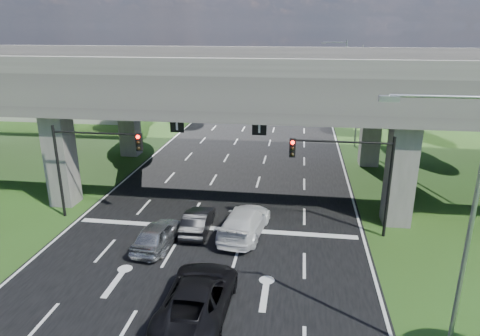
% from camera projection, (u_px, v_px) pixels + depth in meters
% --- Properties ---
extents(ground, '(160.00, 160.00, 0.00)m').
position_uv_depth(ground, '(202.00, 258.00, 22.66)').
color(ground, '#274014').
rests_on(ground, ground).
extents(road, '(18.00, 120.00, 0.03)m').
position_uv_depth(road, '(232.00, 190.00, 32.05)').
color(road, black).
rests_on(road, ground).
extents(overpass, '(80.00, 15.00, 10.00)m').
position_uv_depth(overpass, '(235.00, 80.00, 31.44)').
color(overpass, '#3A3835').
rests_on(overpass, ground).
extents(warehouse, '(20.00, 10.00, 4.00)m').
position_uv_depth(warehouse, '(73.00, 101.00, 58.39)').
color(warehouse, '#9E9E99').
rests_on(warehouse, ground).
extents(signal_right, '(5.76, 0.54, 6.00)m').
position_uv_depth(signal_right, '(351.00, 167.00, 24.00)').
color(signal_right, black).
rests_on(signal_right, ground).
extents(signal_left, '(5.76, 0.54, 6.00)m').
position_uv_depth(signal_left, '(89.00, 156.00, 26.09)').
color(signal_left, black).
rests_on(signal_left, ground).
extents(streetlight_near, '(3.38, 0.25, 10.00)m').
position_uv_depth(streetlight_near, '(459.00, 216.00, 13.83)').
color(streetlight_near, gray).
rests_on(streetlight_near, ground).
extents(streetlight_far, '(3.38, 0.25, 10.00)m').
position_uv_depth(streetlight_far, '(355.00, 89.00, 42.02)').
color(streetlight_far, gray).
rests_on(streetlight_far, ground).
extents(streetlight_beyond, '(3.38, 0.25, 10.00)m').
position_uv_depth(streetlight_beyond, '(342.00, 72.00, 57.05)').
color(streetlight_beyond, gray).
rests_on(streetlight_beyond, ground).
extents(tree_left_near, '(4.50, 4.50, 7.80)m').
position_uv_depth(tree_left_near, '(130.00, 91.00, 47.44)').
color(tree_left_near, black).
rests_on(tree_left_near, ground).
extents(tree_left_mid, '(3.91, 3.90, 6.76)m').
position_uv_depth(tree_left_mid, '(132.00, 87.00, 55.56)').
color(tree_left_mid, black).
rests_on(tree_left_mid, ground).
extents(tree_left_far, '(4.80, 4.80, 8.32)m').
position_uv_depth(tree_left_far, '(179.00, 74.00, 62.24)').
color(tree_left_far, black).
rests_on(tree_left_far, ground).
extents(tree_right_near, '(4.20, 4.20, 7.28)m').
position_uv_depth(tree_right_near, '(378.00, 97.00, 45.81)').
color(tree_right_near, black).
rests_on(tree_right_near, ground).
extents(tree_right_mid, '(3.91, 3.90, 6.76)m').
position_uv_depth(tree_right_mid, '(392.00, 90.00, 53.03)').
color(tree_right_mid, black).
rests_on(tree_right_mid, ground).
extents(tree_right_far, '(4.50, 4.50, 7.80)m').
position_uv_depth(tree_right_far, '(353.00, 77.00, 60.87)').
color(tree_right_far, black).
rests_on(tree_right_far, ground).
extents(car_silver, '(2.18, 4.44, 1.46)m').
position_uv_depth(car_silver, '(158.00, 235.00, 23.61)').
color(car_silver, '#A2A5A9').
rests_on(car_silver, road).
extents(car_dark, '(1.52, 4.10, 1.34)m').
position_uv_depth(car_dark, '(198.00, 221.00, 25.38)').
color(car_dark, black).
rests_on(car_dark, road).
extents(car_white, '(2.95, 5.76, 1.60)m').
position_uv_depth(car_white, '(244.00, 222.00, 24.97)').
color(car_white, silver).
rests_on(car_white, road).
extents(car_trailing, '(2.80, 5.92, 1.63)m').
position_uv_depth(car_trailing, '(198.00, 296.00, 18.06)').
color(car_trailing, black).
rests_on(car_trailing, road).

